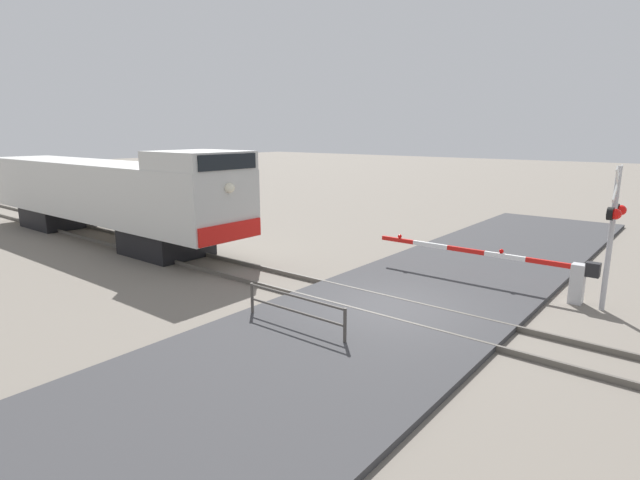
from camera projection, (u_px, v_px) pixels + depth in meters
name	position (u px, v px, depth m)	size (l,w,h in m)	color
ground_plane	(394.00, 312.00, 13.42)	(160.00, 160.00, 0.00)	slate
rail_track_left	(380.00, 317.00, 12.85)	(0.08, 80.00, 0.15)	#59544C
rail_track_right	(407.00, 302.00, 13.95)	(0.08, 80.00, 0.15)	#59544C
road_surface	(394.00, 310.00, 13.40)	(36.00, 6.08, 0.14)	#38383A
locomotive	(105.00, 193.00, 22.08)	(2.93, 17.55, 4.14)	black
crossing_signal	(614.00, 222.00, 13.05)	(1.18, 0.33, 3.96)	#ADADB2
crossing_gate	(539.00, 270.00, 14.60)	(0.36, 6.99, 1.26)	silver
guard_railing	(295.00, 307.00, 11.98)	(0.08, 3.08, 0.95)	#4C4742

